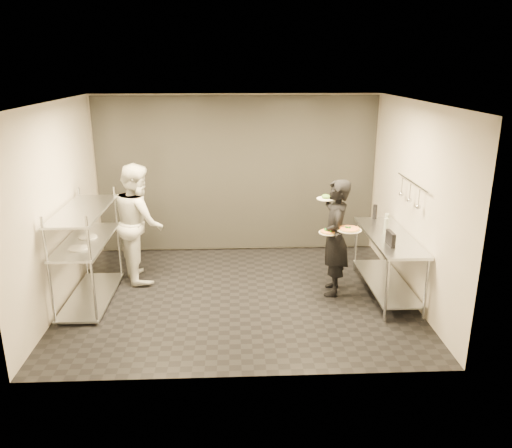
{
  "coord_description": "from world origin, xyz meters",
  "views": [
    {
      "loc": [
        -0.06,
        -6.7,
        3.28
      ],
      "look_at": [
        0.25,
        0.05,
        1.1
      ],
      "focal_mm": 35.0,
      "sensor_mm": 36.0,
      "label": 1
    }
  ],
  "objects_px": {
    "pass_rack": "(87,250)",
    "bottle_dark": "(375,212)",
    "pizza_plate_near": "(329,232)",
    "bottle_clear": "(387,221)",
    "salad_plate": "(326,197)",
    "pos_monitor": "(390,238)",
    "prep_counter": "(388,254)",
    "bottle_green": "(386,226)",
    "pizza_plate_far": "(349,229)",
    "waiter": "(335,238)",
    "chef": "(139,222)"
  },
  "relations": [
    {
      "from": "prep_counter",
      "to": "pizza_plate_far",
      "type": "distance_m",
      "value": 0.81
    },
    {
      "from": "pass_rack",
      "to": "pizza_plate_near",
      "type": "xyz_separation_m",
      "value": [
        3.43,
        -0.08,
        0.24
      ]
    },
    {
      "from": "pass_rack",
      "to": "pizza_plate_far",
      "type": "bearing_deg",
      "value": -2.9
    },
    {
      "from": "prep_counter",
      "to": "chef",
      "type": "height_order",
      "value": "chef"
    },
    {
      "from": "pos_monitor",
      "to": "waiter",
      "type": "bearing_deg",
      "value": 142.21
    },
    {
      "from": "salad_plate",
      "to": "pizza_plate_far",
      "type": "bearing_deg",
      "value": -67.36
    },
    {
      "from": "pass_rack",
      "to": "bottle_green",
      "type": "distance_m",
      "value": 4.3
    },
    {
      "from": "pos_monitor",
      "to": "bottle_green",
      "type": "distance_m",
      "value": 0.51
    },
    {
      "from": "prep_counter",
      "to": "bottle_green",
      "type": "relative_size",
      "value": 8.1
    },
    {
      "from": "pos_monitor",
      "to": "bottle_dark",
      "type": "xyz_separation_m",
      "value": [
        0.12,
        1.21,
        0.02
      ]
    },
    {
      "from": "pizza_plate_far",
      "to": "salad_plate",
      "type": "relative_size",
      "value": 1.28
    },
    {
      "from": "bottle_clear",
      "to": "bottle_dark",
      "type": "distance_m",
      "value": 0.45
    },
    {
      "from": "pizza_plate_near",
      "to": "bottle_dark",
      "type": "relative_size",
      "value": 1.23
    },
    {
      "from": "bottle_clear",
      "to": "bottle_dark",
      "type": "xyz_separation_m",
      "value": [
        -0.06,
        0.45,
        0.01
      ]
    },
    {
      "from": "chef",
      "to": "pizza_plate_far",
      "type": "relative_size",
      "value": 5.35
    },
    {
      "from": "waiter",
      "to": "bottle_dark",
      "type": "relative_size",
      "value": 7.53
    },
    {
      "from": "pass_rack",
      "to": "pizza_plate_far",
      "type": "xyz_separation_m",
      "value": [
        3.69,
        -0.19,
        0.32
      ]
    },
    {
      "from": "bottle_clear",
      "to": "bottle_dark",
      "type": "height_order",
      "value": "bottle_dark"
    },
    {
      "from": "pos_monitor",
      "to": "chef",
      "type": "bearing_deg",
      "value": 160.15
    },
    {
      "from": "prep_counter",
      "to": "pass_rack",
      "type": "bearing_deg",
      "value": -179.97
    },
    {
      "from": "pass_rack",
      "to": "bottle_green",
      "type": "relative_size",
      "value": 7.2
    },
    {
      "from": "prep_counter",
      "to": "waiter",
      "type": "distance_m",
      "value": 0.82
    },
    {
      "from": "waiter",
      "to": "salad_plate",
      "type": "distance_m",
      "value": 0.62
    },
    {
      "from": "pizza_plate_near",
      "to": "pizza_plate_far",
      "type": "xyz_separation_m",
      "value": [
        0.26,
        -0.11,
        0.07
      ]
    },
    {
      "from": "pass_rack",
      "to": "bottle_dark",
      "type": "bearing_deg",
      "value": 10.51
    },
    {
      "from": "pizza_plate_near",
      "to": "bottle_clear",
      "type": "relative_size",
      "value": 1.31
    },
    {
      "from": "bottle_dark",
      "to": "prep_counter",
      "type": "bearing_deg",
      "value": -89.8
    },
    {
      "from": "bottle_clear",
      "to": "salad_plate",
      "type": "bearing_deg",
      "value": 177.99
    },
    {
      "from": "salad_plate",
      "to": "bottle_clear",
      "type": "distance_m",
      "value": 1.0
    },
    {
      "from": "pizza_plate_near",
      "to": "bottle_green",
      "type": "xyz_separation_m",
      "value": [
        0.87,
        0.18,
        0.02
      ]
    },
    {
      "from": "chef",
      "to": "pos_monitor",
      "type": "relative_size",
      "value": 6.96
    },
    {
      "from": "pass_rack",
      "to": "bottle_clear",
      "type": "bearing_deg",
      "value": 4.6
    },
    {
      "from": "pass_rack",
      "to": "salad_plate",
      "type": "height_order",
      "value": "pass_rack"
    },
    {
      "from": "waiter",
      "to": "chef",
      "type": "height_order",
      "value": "chef"
    },
    {
      "from": "pos_monitor",
      "to": "pizza_plate_near",
      "type": "bearing_deg",
      "value": 155.74
    },
    {
      "from": "waiter",
      "to": "pizza_plate_far",
      "type": "height_order",
      "value": "waiter"
    },
    {
      "from": "pos_monitor",
      "to": "bottle_clear",
      "type": "distance_m",
      "value": 0.78
    },
    {
      "from": "pizza_plate_near",
      "to": "salad_plate",
      "type": "bearing_deg",
      "value": 87.08
    },
    {
      "from": "prep_counter",
      "to": "bottle_dark",
      "type": "bearing_deg",
      "value": 90.2
    },
    {
      "from": "pass_rack",
      "to": "pizza_plate_far",
      "type": "height_order",
      "value": "pass_rack"
    },
    {
      "from": "waiter",
      "to": "pass_rack",
      "type": "bearing_deg",
      "value": -79.62
    },
    {
      "from": "prep_counter",
      "to": "bottle_green",
      "type": "distance_m",
      "value": 0.42
    },
    {
      "from": "pass_rack",
      "to": "pos_monitor",
      "type": "bearing_deg",
      "value": -5.49
    },
    {
      "from": "pass_rack",
      "to": "pos_monitor",
      "type": "distance_m",
      "value": 4.24
    },
    {
      "from": "bottle_dark",
      "to": "bottle_green",
      "type": "bearing_deg",
      "value": -92.66
    },
    {
      "from": "waiter",
      "to": "pos_monitor",
      "type": "xyz_separation_m",
      "value": [
        0.66,
        -0.48,
        0.15
      ]
    },
    {
      "from": "pizza_plate_near",
      "to": "waiter",
      "type": "bearing_deg",
      "value": 51.12
    },
    {
      "from": "waiter",
      "to": "bottle_green",
      "type": "bearing_deg",
      "value": 101.15
    },
    {
      "from": "waiter",
      "to": "pizza_plate_far",
      "type": "bearing_deg",
      "value": 37.01
    },
    {
      "from": "chef",
      "to": "pass_rack",
      "type": "bearing_deg",
      "value": 121.02
    }
  ]
}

